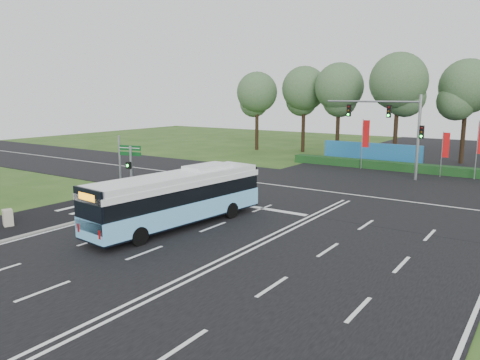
% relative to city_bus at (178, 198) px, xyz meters
% --- Properties ---
extents(ground, '(120.00, 120.00, 0.00)m').
position_rel_city_bus_xyz_m(ground, '(4.97, 0.85, -1.57)').
color(ground, '#264B19').
rests_on(ground, ground).
extents(road_main, '(20.00, 120.00, 0.04)m').
position_rel_city_bus_xyz_m(road_main, '(4.97, 0.85, -1.55)').
color(road_main, black).
rests_on(road_main, ground).
extents(road_cross, '(120.00, 14.00, 0.05)m').
position_rel_city_bus_xyz_m(road_cross, '(4.97, 12.85, -1.54)').
color(road_cross, black).
rests_on(road_cross, ground).
extents(bike_path, '(5.00, 18.00, 0.06)m').
position_rel_city_bus_xyz_m(bike_path, '(-7.53, -2.15, -1.54)').
color(bike_path, black).
rests_on(bike_path, ground).
extents(kerb_strip, '(0.25, 18.00, 0.12)m').
position_rel_city_bus_xyz_m(kerb_strip, '(-5.13, -2.15, -1.51)').
color(kerb_strip, gray).
rests_on(kerb_strip, ground).
extents(city_bus, '(3.39, 11.01, 3.11)m').
position_rel_city_bus_xyz_m(city_bus, '(0.00, 0.00, 0.00)').
color(city_bus, '#6EC5FF').
rests_on(city_bus, ground).
extents(pedestrian_signal, '(0.31, 0.43, 3.83)m').
position_rel_city_bus_xyz_m(pedestrian_signal, '(-5.65, 1.88, 0.53)').
color(pedestrian_signal, gray).
rests_on(pedestrian_signal, ground).
extents(street_sign, '(1.67, 0.45, 4.38)m').
position_rel_city_bus_xyz_m(street_sign, '(-6.83, 2.45, 1.16)').
color(street_sign, gray).
rests_on(street_sign, ground).
extents(utility_cabinet, '(0.70, 0.64, 0.94)m').
position_rel_city_bus_xyz_m(utility_cabinet, '(-7.55, -5.20, -1.10)').
color(utility_cabinet, beige).
rests_on(utility_cabinet, ground).
extents(banner_flag_left, '(0.70, 0.09, 4.74)m').
position_rel_city_bus_xyz_m(banner_flag_left, '(1.39, 24.55, 1.52)').
color(banner_flag_left, gray).
rests_on(banner_flag_left, ground).
extents(banner_flag_mid, '(0.58, 0.08, 3.93)m').
position_rel_city_bus_xyz_m(banner_flag_mid, '(8.55, 23.99, 1.02)').
color(banner_flag_mid, gray).
rests_on(banner_flag_mid, ground).
extents(traffic_light_gantry, '(8.41, 0.28, 7.00)m').
position_rel_city_bus_xyz_m(traffic_light_gantry, '(5.17, 21.35, 3.10)').
color(traffic_light_gantry, gray).
rests_on(traffic_light_gantry, ground).
extents(hedge, '(22.00, 1.20, 0.80)m').
position_rel_city_bus_xyz_m(hedge, '(4.97, 25.35, -1.17)').
color(hedge, '#163D18').
rests_on(hedge, ground).
extents(blue_hoarding, '(10.00, 0.30, 2.20)m').
position_rel_city_bus_xyz_m(blue_hoarding, '(0.97, 27.85, -0.47)').
color(blue_hoarding, '#1D65A1').
rests_on(blue_hoarding, ground).
extents(eucalyptus_row, '(41.06, 8.71, 12.67)m').
position_rel_city_bus_xyz_m(eucalyptus_row, '(4.57, 32.12, 6.60)').
color(eucalyptus_row, black).
rests_on(eucalyptus_row, ground).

